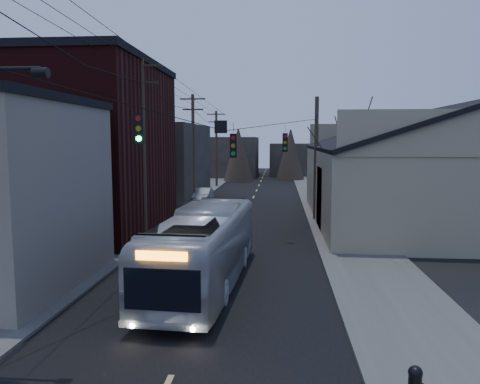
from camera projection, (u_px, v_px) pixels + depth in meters
The scene contains 13 objects.
road_surface at pixel (248, 209), 37.86m from camera, with size 9.00×110.00×0.02m, color black.
sidewalk_left at pixel (169, 207), 38.40m from camera, with size 4.00×110.00×0.12m, color #474744.
sidewalk_right at pixel (329, 209), 37.31m from camera, with size 4.00×110.00×0.12m, color #474744.
building_brick at pixel (72, 150), 28.24m from camera, with size 10.00×12.00×10.00m, color black.
building_left_far at pixel (152, 162), 44.21m from camera, with size 9.00×14.00×7.00m, color #2D2824.
warehouse at pixel (435, 183), 31.52m from camera, with size 16.16×20.60×7.73m.
building_far_left at pixel (225, 157), 72.69m from camera, with size 10.00×12.00×6.00m, color #2D2824.
building_far_right at pixel (307, 159), 76.61m from camera, with size 12.00×14.00×5.00m, color #2D2824.
bare_tree at pixel (349, 174), 27.01m from camera, with size 0.40×0.40×7.20m, color black.
utility_lines at pixel (197, 149), 31.77m from camera, with size 11.24×45.28×10.50m.
bus at pixel (204, 248), 17.88m from camera, with size 2.50×10.67×2.97m, color #A3A8AF.
parked_car at pixel (203, 195), 41.77m from camera, with size 1.38×3.95×1.30m, color #9C9EA3.
fire_hydrant at pixel (415, 384), 9.62m from camera, with size 0.42×0.29×0.86m.
Camera 1 is at (2.52, -7.39, 5.59)m, focal length 35.00 mm.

